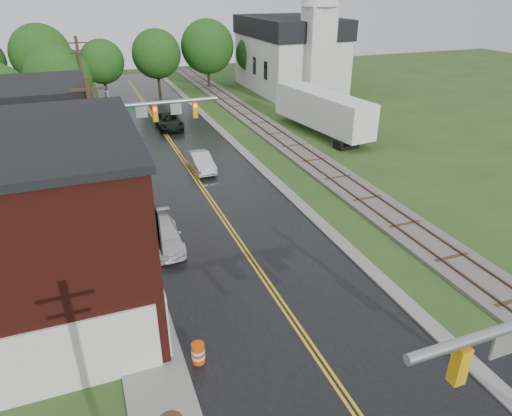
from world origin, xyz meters
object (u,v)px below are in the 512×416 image
traffic_signal_far (145,123)px  semi_trailer (322,110)px  tree_left_e (60,80)px  utility_pole_b (98,156)px  church (293,47)px  construction_barrel (198,353)px  pickup_white (163,235)px  suv_dark (169,121)px  utility_pole_c (83,83)px  sedan_silver (201,162)px

traffic_signal_far → semi_trailer: 19.76m
tree_left_e → utility_pole_b: bearing=-85.1°
church → semi_trailer: church is taller
traffic_signal_far → utility_pole_b: 6.01m
construction_barrel → pickup_white: bearing=87.6°
church → traffic_signal_far: size_ratio=2.72×
tree_left_e → suv_dark: (9.65, -3.77, -4.09)m
tree_left_e → construction_barrel: bearing=-83.1°
suv_dark → pickup_white: (-4.90, -23.09, -0.06)m
utility_pole_b → pickup_white: 5.70m
suv_dark → construction_barrel: bearing=-97.5°
traffic_signal_far → church: bearing=48.7°
utility_pole_c → church: bearing=20.0°
utility_pole_b → tree_left_e: bearing=94.9°
suv_dark → semi_trailer: 15.50m
utility_pole_c → sedan_silver: (7.64, -14.43, -4.02)m
tree_left_e → construction_barrel: tree_left_e is taller
utility_pole_c → suv_dark: size_ratio=1.72×
church → semi_trailer: 19.90m
church → semi_trailer: size_ratio=1.53×
utility_pole_b → suv_dark: (7.60, 20.13, -3.99)m
semi_trailer → utility_pole_b: bearing=-148.6°
tree_left_e → suv_dark: size_ratio=1.56×
church → suv_dark: bearing=-148.9°
church → utility_pole_b: church is taller
tree_left_e → utility_pole_c: bearing=-42.8°
sedan_silver → pickup_white: sedan_silver is taller
tree_left_e → sedan_silver: size_ratio=1.93×
traffic_signal_far → semi_trailer: traffic_signal_far is taller
traffic_signal_far → tree_left_e: bearing=105.9°
church → utility_pole_b: bearing=-130.2°
suv_dark → construction_barrel: 32.87m
utility_pole_c → construction_barrel: utility_pole_c is taller
traffic_signal_far → utility_pole_c: utility_pole_c is taller
construction_barrel → sedan_silver: bearing=75.0°
suv_dark → sedan_silver: bearing=-88.0°
utility_pole_b → suv_dark: 21.89m
utility_pole_c → suv_dark: 8.79m
utility_pole_c → construction_barrel: 34.65m
semi_trailer → suv_dark: bearing=152.2°
semi_trailer → construction_barrel: (-18.92, -25.26, -1.92)m
sedan_silver → tree_left_e: bearing=119.6°
utility_pole_b → construction_barrel: 13.23m
church → utility_pole_b: (-26.80, -31.74, -1.11)m
sedan_silver → utility_pole_c: bearing=116.9°
pickup_white → suv_dark: bearing=78.8°
church → utility_pole_b: 41.55m
construction_barrel → tree_left_e: bearing=96.9°
traffic_signal_far → semi_trailer: (17.90, 7.95, -2.60)m
utility_pole_c → semi_trailer: size_ratio=0.69×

